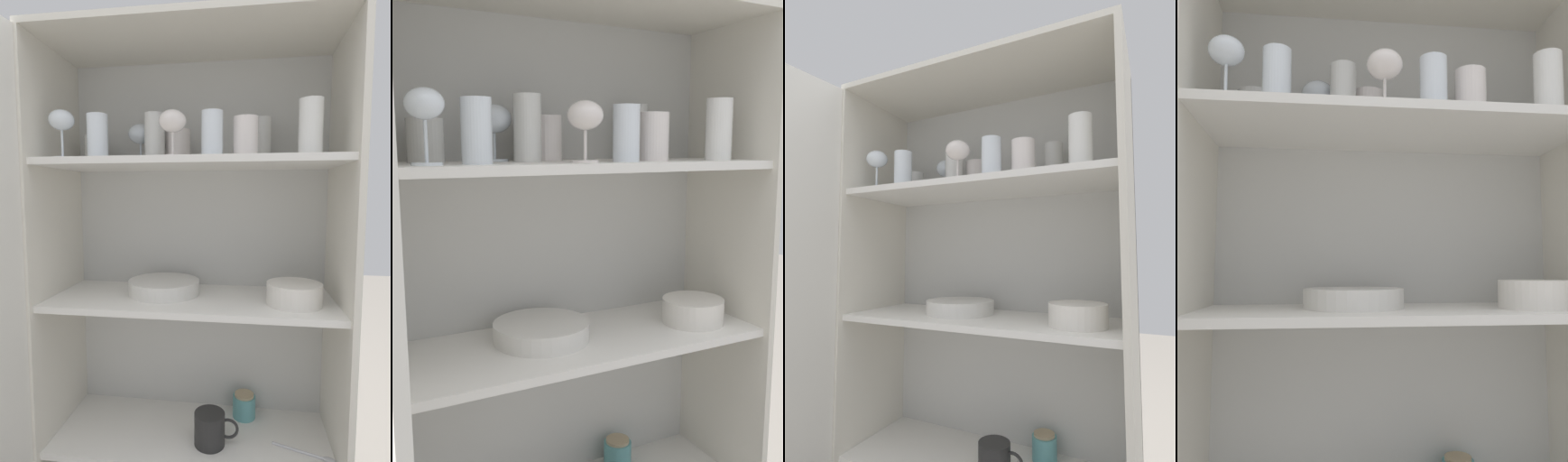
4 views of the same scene
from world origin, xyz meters
TOP-DOWN VIEW (x-y plane):
  - cupboard_back_panel at (0.00, 0.34)m, footprint 0.91×0.02m
  - cupboard_side_right at (0.44, 0.16)m, footprint 0.02×0.36m
  - cupboard_top_panel at (0.00, 0.16)m, footprint 0.91×0.36m
  - shelf_board_middle at (0.00, 0.16)m, footprint 0.87×0.33m
  - shelf_board_upper at (0.00, 0.16)m, footprint 0.87×0.33m
  - tumbler_glass_0 at (0.33, 0.08)m, footprint 0.06×0.06m
  - tumbler_glass_1 at (0.16, 0.11)m, footprint 0.07×0.07m
  - tumbler_glass_2 at (0.07, 0.08)m, footprint 0.06×0.06m
  - tumbler_glass_3 at (-0.06, 0.24)m, footprint 0.08×0.08m
  - tumbler_glass_4 at (-0.33, 0.24)m, footprint 0.08×0.08m
  - tumbler_glass_5 at (-0.27, 0.09)m, footprint 0.06×0.06m
  - tumbler_glass_6 at (-0.12, 0.19)m, footprint 0.06×0.06m
  - tumbler_glass_7 at (0.21, 0.27)m, footprint 0.06×0.06m
  - wine_glass_0 at (-0.18, 0.24)m, footprint 0.08×0.08m
  - wine_glass_1 at (-0.04, 0.07)m, footprint 0.08×0.08m
  - wine_glass_2 at (-0.37, 0.07)m, footprint 0.07×0.07m
  - plate_stack_white at (-0.09, 0.19)m, footprint 0.23×0.23m
  - mixing_bowl_large at (0.31, 0.13)m, footprint 0.16×0.16m
  - storage_jar at (0.17, 0.27)m, footprint 0.08×0.08m

SIDE VIEW (x-z plane):
  - storage_jar at x=0.17m, z-range 0.28..0.36m
  - shelf_board_middle at x=0.00m, z-range 0.71..0.73m
  - cupboard_back_panel at x=0.00m, z-range 0.00..1.50m
  - cupboard_side_right at x=0.44m, z-range 0.00..1.50m
  - plate_stack_white at x=-0.09m, z-range 0.73..0.78m
  - mixing_bowl_large at x=0.31m, z-range 0.74..0.80m
  - shelf_board_upper at x=0.00m, z-range 1.14..1.16m
  - tumbler_glass_4 at x=-0.33m, z-range 1.16..1.25m
  - tumbler_glass_3 at x=-0.06m, z-range 1.16..1.26m
  - tumbler_glass_1 at x=0.16m, z-range 1.16..1.27m
  - tumbler_glass_2 at x=0.07m, z-range 1.16..1.28m
  - tumbler_glass_5 at x=-0.27m, z-range 1.16..1.29m
  - tumbler_glass_7 at x=0.21m, z-range 1.16..1.30m
  - tumbler_glass_0 at x=0.33m, z-range 1.16..1.31m
  - tumbler_glass_6 at x=-0.12m, z-range 1.16..1.31m
  - wine_glass_0 at x=-0.18m, z-range 1.18..1.31m
  - wine_glass_1 at x=-0.04m, z-range 1.19..1.32m
  - wine_glass_2 at x=-0.37m, z-range 1.19..1.33m
  - cupboard_top_panel at x=0.00m, z-range 1.50..1.52m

